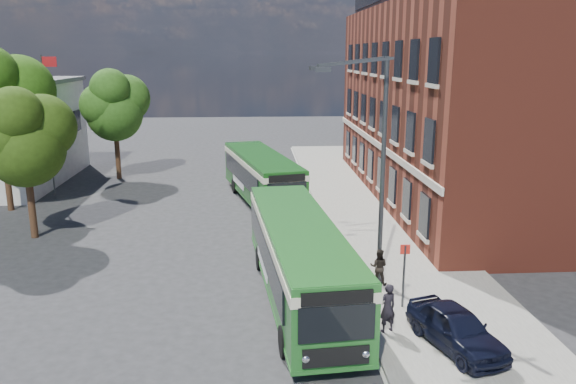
{
  "coord_description": "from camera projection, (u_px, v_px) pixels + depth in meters",
  "views": [
    {
      "loc": [
        0.32,
        -22.7,
        9.11
      ],
      "look_at": [
        2.0,
        5.09,
        2.2
      ],
      "focal_mm": 35.0,
      "sensor_mm": 36.0,
      "label": 1
    }
  ],
  "objects": [
    {
      "name": "street_lamp",
      "position": [
        373.0,
        170.0,
        21.36
      ],
      "size": [
        2.96,
        2.38,
        9.0
      ],
      "color": "#393B3E",
      "rests_on": "ground"
    },
    {
      "name": "tree_left",
      "position": [
        24.0,
        136.0,
        27.23
      ],
      "size": [
        4.52,
        4.29,
        7.63
      ],
      "color": "#352213",
      "rests_on": "ground"
    },
    {
      "name": "brick_office",
      "position": [
        473.0,
        88.0,
        34.93
      ],
      "size": [
        12.1,
        26.0,
        14.2
      ],
      "color": "maroon",
      "rests_on": "ground"
    },
    {
      "name": "pedestrian_a",
      "position": [
        387.0,
        308.0,
        18.38
      ],
      "size": [
        0.71,
        0.59,
        1.68
      ],
      "primitive_type": "imported",
      "rotation": [
        0.0,
        0.0,
        3.5
      ],
      "color": "black",
      "rests_on": "pavement"
    },
    {
      "name": "bus_front",
      "position": [
        299.0,
        253.0,
        21.01
      ],
      "size": [
        3.65,
        12.21,
        3.02
      ],
      "color": "#236624",
      "rests_on": "ground"
    },
    {
      "name": "bus_rear",
      "position": [
        262.0,
        173.0,
        34.89
      ],
      "size": [
        5.03,
        11.44,
        3.02
      ],
      "color": "#165216",
      "rests_on": "ground"
    },
    {
      "name": "ground",
      "position": [
        249.0,
        270.0,
        24.16
      ],
      "size": [
        120.0,
        120.0,
        0.0
      ],
      "primitive_type": "plane",
      "color": "#2B2B2D",
      "rests_on": "ground"
    },
    {
      "name": "kerb_line",
      "position": [
        319.0,
        216.0,
        32.15
      ],
      "size": [
        0.12,
        48.0,
        0.01
      ],
      "primitive_type": "cube",
      "color": "beige",
      "rests_on": "ground"
    },
    {
      "name": "pedestrian_b",
      "position": [
        379.0,
        267.0,
        22.23
      ],
      "size": [
        0.85,
        0.76,
        1.45
      ],
      "primitive_type": "imported",
      "rotation": [
        0.0,
        0.0,
        2.8
      ],
      "color": "black",
      "rests_on": "pavement"
    },
    {
      "name": "pavement",
      "position": [
        371.0,
        214.0,
        32.31
      ],
      "size": [
        6.0,
        48.0,
        0.15
      ],
      "primitive_type": "cube",
      "color": "gray",
      "rests_on": "ground"
    },
    {
      "name": "tree_right",
      "position": [
        115.0,
        105.0,
        40.54
      ],
      "size": [
        4.79,
        4.55,
        8.08
      ],
      "color": "#352213",
      "rests_on": "ground"
    },
    {
      "name": "bus_stop_sign",
      "position": [
        404.0,
        272.0,
        20.06
      ],
      "size": [
        0.35,
        0.08,
        2.52
      ],
      "color": "#393B3E",
      "rests_on": "ground"
    },
    {
      "name": "parked_car",
      "position": [
        456.0,
        328.0,
        17.43
      ],
      "size": [
        2.6,
        4.12,
        1.31
      ],
      "primitive_type": "imported",
      "rotation": [
        0.0,
        0.0,
        0.3
      ],
      "color": "black",
      "rests_on": "pavement"
    },
    {
      "name": "flagpole",
      "position": [
        48.0,
        122.0,
        34.84
      ],
      "size": [
        0.95,
        0.1,
        9.0
      ],
      "color": "#393B3E",
      "rests_on": "ground"
    }
  ]
}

